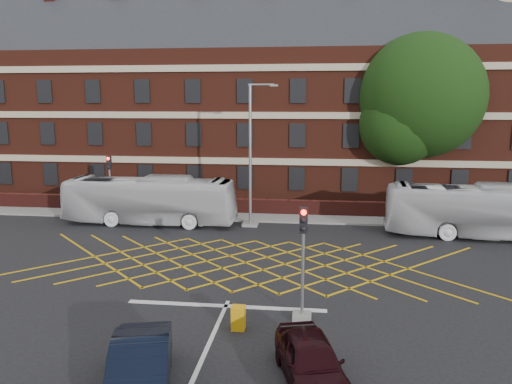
# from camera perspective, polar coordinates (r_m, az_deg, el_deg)

# --- Properties ---
(ground) EXTENTS (120.00, 120.00, 0.00)m
(ground) POSITION_cam_1_polar(r_m,az_deg,el_deg) (23.62, -1.92, -9.59)
(ground) COLOR black
(ground) RESTS_ON ground
(victorian_building) EXTENTS (51.00, 12.17, 20.40)m
(victorian_building) POSITION_cam_1_polar(r_m,az_deg,el_deg) (44.05, 2.79, 10.05)
(victorian_building) COLOR #511F15
(victorian_building) RESTS_ON ground
(boundary_wall) EXTENTS (56.00, 0.50, 1.10)m
(boundary_wall) POSITION_cam_1_polar(r_m,az_deg,el_deg) (35.90, 1.25, -1.72)
(boundary_wall) COLOR #4A1813
(boundary_wall) RESTS_ON ground
(far_pavement) EXTENTS (60.00, 3.00, 0.12)m
(far_pavement) POSITION_cam_1_polar(r_m,az_deg,el_deg) (35.04, 1.09, -2.84)
(far_pavement) COLOR slate
(far_pavement) RESTS_ON ground
(box_junction_hatching) EXTENTS (8.22, 8.22, 0.02)m
(box_junction_hatching) POSITION_cam_1_polar(r_m,az_deg,el_deg) (25.49, -1.23, -8.05)
(box_junction_hatching) COLOR #CC990C
(box_junction_hatching) RESTS_ON ground
(stop_line) EXTENTS (8.00, 0.30, 0.02)m
(stop_line) POSITION_cam_1_polar(r_m,az_deg,el_deg) (20.41, -3.46, -12.88)
(stop_line) COLOR silver
(stop_line) RESTS_ON ground
(bus_left) EXTENTS (11.45, 2.90, 3.18)m
(bus_left) POSITION_cam_1_polar(r_m,az_deg,el_deg) (33.76, -12.06, -0.92)
(bus_left) COLOR silver
(bus_left) RESTS_ON ground
(bus_right) EXTENTS (11.71, 3.58, 3.21)m
(bus_right) POSITION_cam_1_polar(r_m,az_deg,el_deg) (32.64, 24.69, -2.00)
(bus_right) COLOR silver
(bus_right) RESTS_ON ground
(car_navy) EXTENTS (2.73, 4.89, 1.53)m
(car_navy) POSITION_cam_1_polar(r_m,az_deg,el_deg) (14.98, -13.13, -19.05)
(car_navy) COLOR black
(car_navy) RESTS_ON ground
(car_maroon) EXTENTS (2.66, 4.39, 1.40)m
(car_maroon) POSITION_cam_1_polar(r_m,az_deg,el_deg) (15.21, 6.34, -18.63)
(car_maroon) COLOR black
(car_maroon) RESTS_ON ground
(deciduous_tree) EXTENTS (9.16, 9.16, 12.99)m
(deciduous_tree) POSITION_cam_1_polar(r_m,az_deg,el_deg) (39.12, 18.21, 9.44)
(deciduous_tree) COLOR black
(deciduous_tree) RESTS_ON ground
(traffic_light_near) EXTENTS (0.70, 0.70, 4.27)m
(traffic_light_near) POSITION_cam_1_polar(r_m,az_deg,el_deg) (18.74, 5.35, -9.30)
(traffic_light_near) COLOR slate
(traffic_light_near) RESTS_ON ground
(traffic_light_far) EXTENTS (0.70, 0.70, 4.27)m
(traffic_light_far) POSITION_cam_1_polar(r_m,az_deg,el_deg) (36.70, -16.29, 0.06)
(traffic_light_far) COLOR slate
(traffic_light_far) RESTS_ON ground
(street_lamp) EXTENTS (2.25, 1.00, 9.12)m
(street_lamp) POSITION_cam_1_polar(r_m,az_deg,el_deg) (32.20, -0.55, 1.60)
(street_lamp) COLOR slate
(street_lamp) RESTS_ON ground
(direction_signs) EXTENTS (1.10, 0.16, 2.20)m
(direction_signs) POSITION_cam_1_polar(r_m,az_deg,el_deg) (37.95, -19.49, -0.38)
(direction_signs) COLOR gray
(direction_signs) RESTS_ON ground
(utility_cabinet) EXTENTS (0.48, 0.43, 0.87)m
(utility_cabinet) POSITION_cam_1_polar(r_m,az_deg,el_deg) (18.34, -2.03, -14.19)
(utility_cabinet) COLOR orange
(utility_cabinet) RESTS_ON ground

